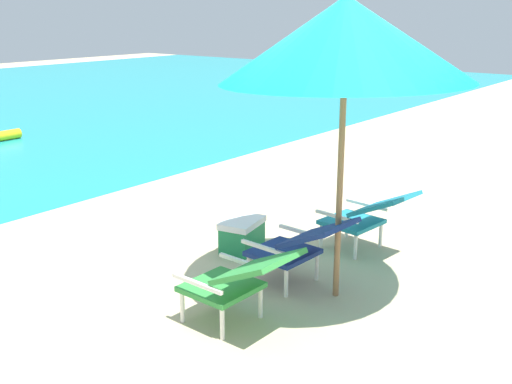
{
  "coord_description": "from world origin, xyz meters",
  "views": [
    {
      "loc": [
        -4.19,
        -2.6,
        2.33
      ],
      "look_at": [
        0.0,
        0.68,
        0.75
      ],
      "focal_mm": 43.15,
      "sensor_mm": 36.0,
      "label": 1
    }
  ],
  "objects": [
    {
      "name": "ground_plane",
      "position": [
        0.0,
        4.0,
        0.0
      ],
      "size": [
        40.0,
        40.0,
        0.0
      ],
      "primitive_type": "plane",
      "color": "#CCB78E"
    },
    {
      "name": "lounge_chair_right",
      "position": [
        0.99,
        0.07,
        0.4
      ],
      "size": [
        0.62,
        0.92,
        0.68
      ],
      "color": "teal",
      "rests_on": "ground_plane"
    },
    {
      "name": "beach_umbrella_center",
      "position": [
        -0.02,
        -0.2,
        2.11
      ],
      "size": [
        2.22,
        2.23,
        2.46
      ],
      "color": "olive",
      "rests_on": "ground_plane"
    },
    {
      "name": "lounge_chair_center",
      "position": [
        -0.09,
        0.14,
        0.4
      ],
      "size": [
        0.58,
        0.9,
        0.68
      ],
      "color": "navy",
      "rests_on": "ground_plane"
    },
    {
      "name": "lounge_chair_left",
      "position": [
        -0.95,
        0.11,
        0.4
      ],
      "size": [
        0.57,
        0.89,
        0.68
      ],
      "color": "#338E3D",
      "rests_on": "ground_plane"
    },
    {
      "name": "cooler_box",
      "position": [
        0.29,
        1.08,
        0.16
      ],
      "size": [
        0.53,
        0.41,
        0.32
      ],
      "color": "#1E844C",
      "rests_on": "ground_plane"
    }
  ]
}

